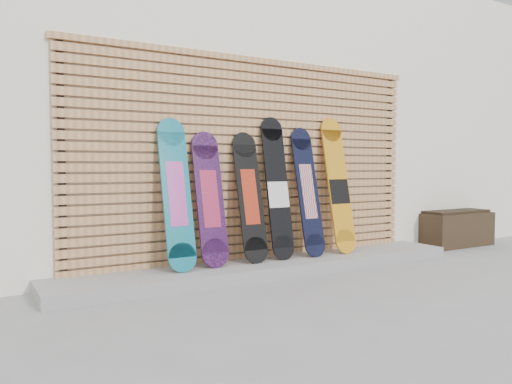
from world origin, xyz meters
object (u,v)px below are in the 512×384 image
(planter_box, at_px, (455,228))
(snowboard_0, at_px, (177,194))
(snowboard_4, at_px, (308,191))
(snowboard_1, at_px, (210,199))
(snowboard_2, at_px, (250,197))
(snowboard_3, at_px, (277,189))
(snowboard_5, at_px, (338,186))

(planter_box, xyz_separation_m, snowboard_0, (-4.18, -0.06, 0.61))
(snowboard_4, bearing_deg, snowboard_1, 179.12)
(snowboard_2, relative_size, snowboard_3, 0.89)
(snowboard_4, bearing_deg, snowboard_2, 179.05)
(snowboard_3, height_order, snowboard_5, snowboard_5)
(snowboard_4, xyz_separation_m, snowboard_5, (0.44, -0.01, 0.05))
(snowboard_1, bearing_deg, snowboard_2, -0.78)
(snowboard_0, height_order, snowboard_3, snowboard_3)
(snowboard_2, distance_m, snowboard_3, 0.36)
(planter_box, bearing_deg, snowboard_1, -179.28)
(snowboard_1, xyz_separation_m, snowboard_3, (0.81, -0.00, 0.08))
(planter_box, distance_m, snowboard_1, 3.86)
(planter_box, bearing_deg, snowboard_3, -179.09)
(snowboard_3, xyz_separation_m, snowboard_4, (0.39, -0.02, -0.04))
(snowboard_5, bearing_deg, snowboard_0, 179.77)
(snowboard_1, bearing_deg, snowboard_0, -177.44)
(planter_box, relative_size, snowboard_0, 0.76)
(snowboard_0, distance_m, snowboard_5, 2.00)
(snowboard_4, relative_size, snowboard_5, 0.92)
(snowboard_2, bearing_deg, snowboard_4, -0.95)
(snowboard_4, distance_m, snowboard_5, 0.44)
(snowboard_3, bearing_deg, snowboard_2, -179.02)
(snowboard_0, height_order, snowboard_2, snowboard_0)
(snowboard_0, relative_size, snowboard_5, 0.94)
(snowboard_1, relative_size, snowboard_4, 0.94)
(snowboard_0, relative_size, snowboard_3, 0.96)
(snowboard_5, bearing_deg, snowboard_4, 179.27)
(planter_box, distance_m, snowboard_0, 4.23)
(snowboard_0, distance_m, snowboard_4, 1.56)
(snowboard_5, bearing_deg, snowboard_2, 179.13)
(snowboard_0, xyz_separation_m, snowboard_3, (1.17, 0.02, 0.02))
(snowboard_4, bearing_deg, snowboard_3, 177.34)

